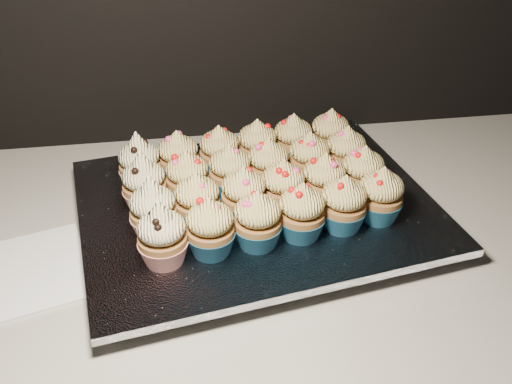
% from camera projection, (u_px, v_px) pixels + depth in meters
% --- Properties ---
extents(worktop, '(2.44, 0.64, 0.04)m').
position_uv_depth(worktop, '(337.00, 233.00, 0.86)').
color(worktop, beige).
rests_on(worktop, cabinet).
extents(napkin, '(0.20, 0.20, 0.00)m').
position_uv_depth(napkin, '(23.00, 273.00, 0.75)').
color(napkin, white).
rests_on(napkin, worktop).
extents(baking_tray, '(0.51, 0.42, 0.02)m').
position_uv_depth(baking_tray, '(256.00, 214.00, 0.85)').
color(baking_tray, black).
rests_on(baking_tray, worktop).
extents(foil_lining, '(0.56, 0.47, 0.01)m').
position_uv_depth(foil_lining, '(256.00, 204.00, 0.84)').
color(foil_lining, silver).
rests_on(foil_lining, baking_tray).
extents(cupcake_0, '(0.06, 0.06, 0.10)m').
position_uv_depth(cupcake_0, '(162.00, 236.00, 0.70)').
color(cupcake_0, red).
rests_on(cupcake_0, foil_lining).
extents(cupcake_1, '(0.06, 0.06, 0.08)m').
position_uv_depth(cupcake_1, '(210.00, 228.00, 0.72)').
color(cupcake_1, navy).
rests_on(cupcake_1, foil_lining).
extents(cupcake_2, '(0.06, 0.06, 0.08)m').
position_uv_depth(cupcake_2, '(258.00, 221.00, 0.73)').
color(cupcake_2, navy).
rests_on(cupcake_2, foil_lining).
extents(cupcake_3, '(0.06, 0.06, 0.08)m').
position_uv_depth(cupcake_3, '(302.00, 212.00, 0.75)').
color(cupcake_3, navy).
rests_on(cupcake_3, foil_lining).
extents(cupcake_4, '(0.06, 0.06, 0.08)m').
position_uv_depth(cupcake_4, '(344.00, 204.00, 0.76)').
color(cupcake_4, navy).
rests_on(cupcake_4, foil_lining).
extents(cupcake_5, '(0.06, 0.06, 0.08)m').
position_uv_depth(cupcake_5, '(381.00, 195.00, 0.78)').
color(cupcake_5, navy).
rests_on(cupcake_5, foil_lining).
extents(cupcake_6, '(0.06, 0.06, 0.10)m').
position_uv_depth(cupcake_6, '(153.00, 210.00, 0.75)').
color(cupcake_6, red).
rests_on(cupcake_6, foil_lining).
extents(cupcake_7, '(0.06, 0.06, 0.08)m').
position_uv_depth(cupcake_7, '(197.00, 201.00, 0.77)').
color(cupcake_7, navy).
rests_on(cupcake_7, foil_lining).
extents(cupcake_8, '(0.06, 0.06, 0.08)m').
position_uv_depth(cupcake_8, '(244.00, 195.00, 0.78)').
color(cupcake_8, navy).
rests_on(cupcake_8, foil_lining).
extents(cupcake_9, '(0.06, 0.06, 0.08)m').
position_uv_depth(cupcake_9, '(283.00, 187.00, 0.80)').
color(cupcake_9, navy).
rests_on(cupcake_9, foil_lining).
extents(cupcake_10, '(0.06, 0.06, 0.08)m').
position_uv_depth(cupcake_10, '(324.00, 181.00, 0.81)').
color(cupcake_10, navy).
rests_on(cupcake_10, foil_lining).
extents(cupcake_11, '(0.06, 0.06, 0.08)m').
position_uv_depth(cupcake_11, '(363.00, 173.00, 0.83)').
color(cupcake_11, navy).
rests_on(cupcake_11, foil_lining).
extents(cupcake_12, '(0.06, 0.06, 0.10)m').
position_uv_depth(cupcake_12, '(144.00, 184.00, 0.80)').
color(cupcake_12, red).
rests_on(cupcake_12, foil_lining).
extents(cupcake_13, '(0.06, 0.06, 0.08)m').
position_uv_depth(cupcake_13, '(188.00, 178.00, 0.82)').
color(cupcake_13, navy).
rests_on(cupcake_13, foil_lining).
extents(cupcake_14, '(0.06, 0.06, 0.08)m').
position_uv_depth(cupcake_14, '(230.00, 172.00, 0.83)').
color(cupcake_14, navy).
rests_on(cupcake_14, foil_lining).
extents(cupcake_15, '(0.06, 0.06, 0.08)m').
position_uv_depth(cupcake_15, '(268.00, 165.00, 0.85)').
color(cupcake_15, navy).
rests_on(cupcake_15, foil_lining).
extents(cupcake_16, '(0.06, 0.06, 0.08)m').
position_uv_depth(cupcake_16, '(309.00, 158.00, 0.86)').
color(cupcake_16, navy).
rests_on(cupcake_16, foil_lining).
extents(cupcake_17, '(0.06, 0.06, 0.08)m').
position_uv_depth(cupcake_17, '(346.00, 153.00, 0.88)').
color(cupcake_17, navy).
rests_on(cupcake_17, foil_lining).
extents(cupcake_18, '(0.06, 0.06, 0.10)m').
position_uv_depth(cupcake_18, '(140.00, 164.00, 0.84)').
color(cupcake_18, red).
rests_on(cupcake_18, foil_lining).
extents(cupcake_19, '(0.06, 0.06, 0.08)m').
position_uv_depth(cupcake_19, '(179.00, 158.00, 0.86)').
color(cupcake_19, navy).
rests_on(cupcake_19, foil_lining).
extents(cupcake_20, '(0.06, 0.06, 0.08)m').
position_uv_depth(cupcake_20, '(220.00, 152.00, 0.88)').
color(cupcake_20, navy).
rests_on(cupcake_20, foil_lining).
extents(cupcake_21, '(0.06, 0.06, 0.08)m').
position_uv_depth(cupcake_21, '(257.00, 145.00, 0.89)').
color(cupcake_21, navy).
rests_on(cupcake_21, foil_lining).
extents(cupcake_22, '(0.06, 0.06, 0.08)m').
position_uv_depth(cupcake_22, '(293.00, 140.00, 0.91)').
color(cupcake_22, navy).
rests_on(cupcake_22, foil_lining).
extents(cupcake_23, '(0.06, 0.06, 0.08)m').
position_uv_depth(cupcake_23, '(330.00, 134.00, 0.93)').
color(cupcake_23, navy).
rests_on(cupcake_23, foil_lining).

